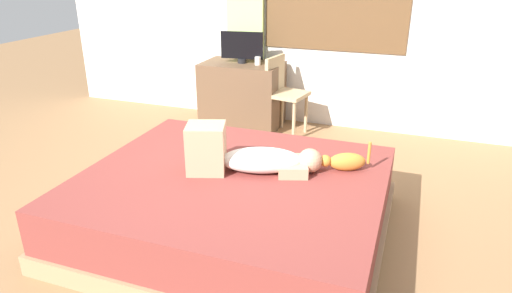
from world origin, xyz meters
name	(u,v)px	position (x,y,z in m)	size (l,w,h in m)	color
ground_plane	(223,230)	(0.00, 0.00, 0.00)	(16.00, 16.00, 0.00)	olive
bed	(233,204)	(0.08, 0.02, 0.22)	(2.10, 1.84, 0.45)	#997A56
person_lying	(247,156)	(0.15, 0.11, 0.57)	(0.93, 0.51, 0.34)	silver
cat	(345,161)	(0.79, 0.36, 0.52)	(0.34, 0.20, 0.21)	#C67A2D
desk	(242,95)	(-0.70, 2.17, 0.37)	(0.90, 0.56, 0.74)	brown
tv_monitor	(242,47)	(-0.70, 2.17, 0.92)	(0.48, 0.10, 0.35)	black
cup	(258,61)	(-0.50, 2.14, 0.78)	(0.07, 0.07, 0.09)	white
chair_by_desk	(283,89)	(-0.18, 2.07, 0.51)	(0.45, 0.45, 0.86)	tan
curtain_left	(245,9)	(-0.76, 2.45, 1.30)	(0.44, 0.06, 2.59)	#ADCC75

